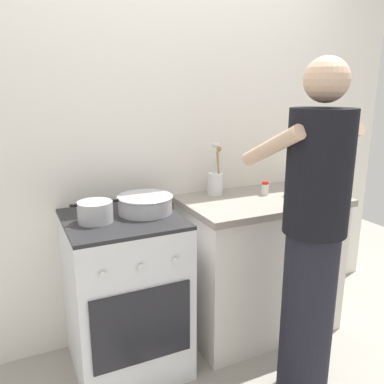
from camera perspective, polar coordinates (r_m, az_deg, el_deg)
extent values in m
plane|color=gray|center=(2.55, 0.15, -23.09)|extent=(6.00, 6.00, 0.00)
cube|color=silver|center=(2.57, -0.59, 7.74)|extent=(3.20, 0.10, 2.50)
cube|color=silver|center=(2.68, 9.62, -10.54)|extent=(0.96, 0.56, 0.86)
cube|color=gray|center=(2.52, 10.06, -1.24)|extent=(1.00, 0.60, 0.04)
cube|color=silver|center=(2.32, -9.58, -14.40)|extent=(0.60, 0.60, 0.88)
cube|color=#232326|center=(2.14, -10.09, -3.83)|extent=(0.60, 0.60, 0.02)
cube|color=black|center=(2.08, -7.11, -18.72)|extent=(0.51, 0.01, 0.40)
cylinder|color=silver|center=(1.88, -12.69, -11.66)|extent=(0.04, 0.01, 0.04)
cylinder|color=silver|center=(1.92, -7.36, -10.82)|extent=(0.04, 0.01, 0.04)
cylinder|color=silver|center=(1.98, -2.32, -9.93)|extent=(0.04, 0.01, 0.04)
cylinder|color=#B2B2B7|center=(2.08, -13.76, -2.79)|extent=(0.18, 0.18, 0.11)
cube|color=black|center=(2.05, -16.72, -1.86)|extent=(0.04, 0.02, 0.01)
cube|color=black|center=(2.08, -11.03, -1.19)|extent=(0.04, 0.02, 0.01)
cylinder|color=#B7B7BC|center=(2.18, -6.76, -1.78)|extent=(0.29, 0.29, 0.09)
torus|color=#B7B7BC|center=(2.17, -6.80, -0.69)|extent=(0.31, 0.31, 0.01)
cylinder|color=silver|center=(2.54, 3.38, 1.20)|extent=(0.10, 0.10, 0.14)
cylinder|color=#9E7547|center=(2.51, 3.86, 2.92)|extent=(0.05, 0.03, 0.27)
sphere|color=#9E7547|center=(2.48, 3.92, 6.21)|extent=(0.03, 0.03, 0.03)
cylinder|color=silver|center=(2.53, 3.22, 3.25)|extent=(0.08, 0.01, 0.29)
sphere|color=silver|center=(2.50, 3.27, 6.79)|extent=(0.03, 0.03, 0.03)
cylinder|color=silver|center=(2.52, 3.67, 3.19)|extent=(0.01, 0.06, 0.29)
sphere|color=silver|center=(2.50, 3.73, 6.75)|extent=(0.03, 0.03, 0.03)
cylinder|color=silver|center=(2.57, 10.47, 0.35)|extent=(0.04, 0.04, 0.07)
cylinder|color=red|center=(2.56, 10.52, 1.31)|extent=(0.04, 0.04, 0.02)
cylinder|color=gold|center=(2.61, 14.62, 1.64)|extent=(0.06, 0.06, 0.19)
cylinder|color=gold|center=(2.59, 14.78, 4.04)|extent=(0.03, 0.03, 0.04)
cylinder|color=black|center=(2.58, 14.82, 4.60)|extent=(0.03, 0.03, 0.02)
cylinder|color=black|center=(2.18, 16.20, -16.72)|extent=(0.26, 0.26, 0.90)
cylinder|color=black|center=(1.90, 17.80, 2.69)|extent=(0.30, 0.30, 0.58)
sphere|color=#D3AA8C|center=(1.87, 18.82, 15.08)|extent=(0.20, 0.20, 0.20)
cylinder|color=#D3AA8C|center=(1.88, 11.34, 6.39)|extent=(0.07, 0.41, 0.24)
cylinder|color=#D3AA8C|center=(2.10, 18.88, 6.74)|extent=(0.07, 0.41, 0.24)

